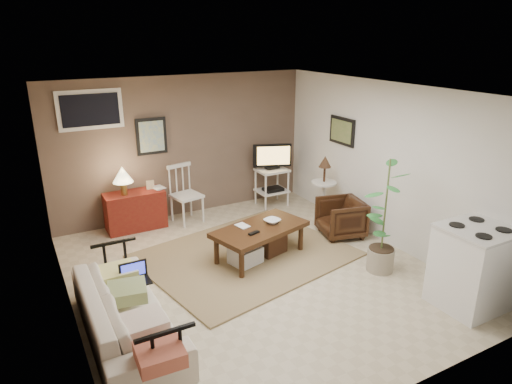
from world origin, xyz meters
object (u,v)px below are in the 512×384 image
coffee_table (259,240)px  armchair (341,216)px  spindle_chair (186,196)px  stove (473,267)px  tv_stand (272,173)px  potted_plant (385,212)px  red_console (134,207)px  side_table (324,181)px  sofa (126,305)px

coffee_table → armchair: bearing=2.3°
spindle_chair → armchair: 2.58m
coffee_table → stove: (1.59, -2.21, 0.21)m
coffee_table → tv_stand: 2.16m
spindle_chair → armchair: (1.92, -1.71, -0.13)m
spindle_chair → armchair: size_ratio=1.49×
tv_stand → stove: 3.97m
spindle_chair → armchair: bearing=-41.7°
potted_plant → armchair: bearing=78.5°
red_console → armchair: bearing=-33.3°
side_table → potted_plant: 1.87m
red_console → armchair: red_console is taller
coffee_table → red_console: 2.28m
red_console → spindle_chair: bearing=-7.3°
sofa → stove: stove is taller
spindle_chair → side_table: bearing=-26.6°
coffee_table → potted_plant: potted_plant is taller
tv_stand → stove: bearing=-84.9°
coffee_table → red_console: red_console is taller
spindle_chair → stove: (2.01, -3.98, 0.04)m
armchair → red_console: bearing=-109.9°
tv_stand → side_table: tv_stand is taller
armchair → sofa: bearing=-61.5°
sofa → spindle_chair: 3.15m
red_console → coffee_table: bearing=-55.9°
potted_plant → stove: bearing=-73.7°
spindle_chair → side_table: 2.33m
tv_stand → potted_plant: (0.03, -2.83, 0.23)m
tv_stand → armchair: bearing=-81.2°
coffee_table → sofa: (-2.08, -0.90, 0.11)m
sofa → side_table: size_ratio=1.80×
red_console → tv_stand: bearing=-3.2°
coffee_table → sofa: 2.27m
potted_plant → stove: 1.22m
sofa → tv_stand: tv_stand is taller
potted_plant → stove: (0.33, -1.12, -0.35)m
potted_plant → coffee_table: bearing=139.4°
side_table → stove: bearing=-91.2°
stove → potted_plant: bearing=106.3°
coffee_table → sofa: bearing=-156.6°
red_console → spindle_chair: red_console is taller
coffee_table → potted_plant: size_ratio=0.93×
sofa → tv_stand: 4.25m
side_table → armchair: bearing=-102.8°
armchair → coffee_table: bearing=-74.3°
spindle_chair → sofa: bearing=-121.8°
coffee_table → red_console: (-1.28, 1.88, 0.09)m
red_console → tv_stand: 2.53m
armchair → potted_plant: 1.28m
sofa → armchair: bearing=-74.9°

